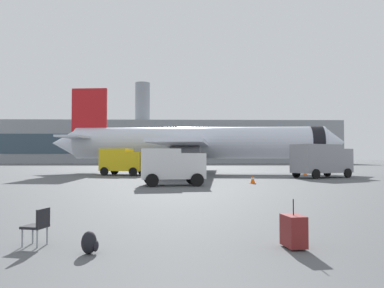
{
  "coord_description": "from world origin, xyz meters",
  "views": [
    {
      "loc": [
        -0.03,
        -3.29,
        2.07
      ],
      "look_at": [
        0.79,
        26.02,
        3.0
      ],
      "focal_mm": 36.09,
      "sensor_mm": 36.0,
      "label": 1
    }
  ],
  "objects_px": {
    "fuel_truck": "(321,159)",
    "rolling_suitcase": "(294,231)",
    "airplane_at_gate": "(196,143)",
    "safety_cone_far": "(305,172)",
    "gate_chair": "(38,224)",
    "cargo_van": "(172,165)",
    "service_truck": "(123,160)",
    "safety_cone_near": "(114,170)",
    "safety_cone_mid": "(253,179)",
    "traveller_backpack": "(90,243)"
  },
  "relations": [
    {
      "from": "service_truck",
      "to": "traveller_backpack",
      "type": "relative_size",
      "value": 10.93
    },
    {
      "from": "fuel_truck",
      "to": "traveller_backpack",
      "type": "relative_size",
      "value": 13.41
    },
    {
      "from": "cargo_van",
      "to": "service_truck",
      "type": "bearing_deg",
      "value": 110.96
    },
    {
      "from": "gate_chair",
      "to": "fuel_truck",
      "type": "bearing_deg",
      "value": 58.79
    },
    {
      "from": "traveller_backpack",
      "to": "gate_chair",
      "type": "xyz_separation_m",
      "value": [
        -1.37,
        0.76,
        0.27
      ]
    },
    {
      "from": "service_truck",
      "to": "safety_cone_near",
      "type": "xyz_separation_m",
      "value": [
        -1.84,
        5.16,
        -1.27
      ]
    },
    {
      "from": "safety_cone_far",
      "to": "gate_chair",
      "type": "distance_m",
      "value": 36.98
    },
    {
      "from": "cargo_van",
      "to": "gate_chair",
      "type": "relative_size",
      "value": 5.4
    },
    {
      "from": "safety_cone_near",
      "to": "safety_cone_far",
      "type": "bearing_deg",
      "value": -13.62
    },
    {
      "from": "airplane_at_gate",
      "to": "traveller_backpack",
      "type": "xyz_separation_m",
      "value": [
        -3.7,
        -38.39,
        -3.42
      ]
    },
    {
      "from": "airplane_at_gate",
      "to": "gate_chair",
      "type": "distance_m",
      "value": 38.09
    },
    {
      "from": "rolling_suitcase",
      "to": "gate_chair",
      "type": "distance_m",
      "value": 5.85
    },
    {
      "from": "safety_cone_mid",
      "to": "traveller_backpack",
      "type": "distance_m",
      "value": 22.03
    },
    {
      "from": "rolling_suitcase",
      "to": "gate_chair",
      "type": "height_order",
      "value": "rolling_suitcase"
    },
    {
      "from": "safety_cone_near",
      "to": "safety_cone_far",
      "type": "xyz_separation_m",
      "value": [
        21.78,
        -5.28,
        -0.02
      ]
    },
    {
      "from": "fuel_truck",
      "to": "safety_cone_mid",
      "type": "xyz_separation_m",
      "value": [
        -8.06,
        -7.68,
        -1.45
      ]
    },
    {
      "from": "airplane_at_gate",
      "to": "gate_chair",
      "type": "bearing_deg",
      "value": -97.68
    },
    {
      "from": "gate_chair",
      "to": "cargo_van",
      "type": "bearing_deg",
      "value": 81.67
    },
    {
      "from": "airplane_at_gate",
      "to": "service_truck",
      "type": "distance_m",
      "value": 9.55
    },
    {
      "from": "cargo_van",
      "to": "rolling_suitcase",
      "type": "xyz_separation_m",
      "value": [
        3.18,
        -18.54,
        -1.06
      ]
    },
    {
      "from": "airplane_at_gate",
      "to": "fuel_truck",
      "type": "xyz_separation_m",
      "value": [
        11.71,
        -9.93,
        -1.88
      ]
    },
    {
      "from": "safety_cone_far",
      "to": "cargo_van",
      "type": "bearing_deg",
      "value": -134.02
    },
    {
      "from": "safety_cone_far",
      "to": "fuel_truck",
      "type": "bearing_deg",
      "value": -91.32
    },
    {
      "from": "fuel_truck",
      "to": "safety_cone_far",
      "type": "height_order",
      "value": "fuel_truck"
    },
    {
      "from": "rolling_suitcase",
      "to": "safety_cone_near",
      "type": "bearing_deg",
      "value": 105.53
    },
    {
      "from": "rolling_suitcase",
      "to": "cargo_van",
      "type": "bearing_deg",
      "value": 99.74
    },
    {
      "from": "airplane_at_gate",
      "to": "safety_cone_far",
      "type": "bearing_deg",
      "value": -21.81
    },
    {
      "from": "safety_cone_far",
      "to": "airplane_at_gate",
      "type": "bearing_deg",
      "value": 158.19
    },
    {
      "from": "fuel_truck",
      "to": "cargo_van",
      "type": "bearing_deg",
      "value": -145.96
    },
    {
      "from": "rolling_suitcase",
      "to": "traveller_backpack",
      "type": "bearing_deg",
      "value": -175.24
    },
    {
      "from": "fuel_truck",
      "to": "rolling_suitcase",
      "type": "distance_m",
      "value": 30.17
    },
    {
      "from": "traveller_backpack",
      "to": "gate_chair",
      "type": "bearing_deg",
      "value": 150.93
    },
    {
      "from": "service_truck",
      "to": "gate_chair",
      "type": "xyz_separation_m",
      "value": [
        3.03,
        -33.01,
        -1.11
      ]
    },
    {
      "from": "service_truck",
      "to": "cargo_van",
      "type": "bearing_deg",
      "value": -69.04
    },
    {
      "from": "fuel_truck",
      "to": "safety_cone_far",
      "type": "relative_size",
      "value": 9.91
    },
    {
      "from": "service_truck",
      "to": "traveller_backpack",
      "type": "xyz_separation_m",
      "value": [
        4.41,
        -33.77,
        -1.37
      ]
    },
    {
      "from": "cargo_van",
      "to": "rolling_suitcase",
      "type": "distance_m",
      "value": 18.84
    },
    {
      "from": "fuel_truck",
      "to": "safety_cone_mid",
      "type": "relative_size",
      "value": 9.92
    },
    {
      "from": "rolling_suitcase",
      "to": "gate_chair",
      "type": "bearing_deg",
      "value": 176.18
    },
    {
      "from": "cargo_van",
      "to": "safety_cone_far",
      "type": "bearing_deg",
      "value": 45.98
    },
    {
      "from": "safety_cone_mid",
      "to": "safety_cone_far",
      "type": "distance_m",
      "value": 15.26
    },
    {
      "from": "airplane_at_gate",
      "to": "traveller_backpack",
      "type": "distance_m",
      "value": 38.72
    },
    {
      "from": "airplane_at_gate",
      "to": "safety_cone_far",
      "type": "height_order",
      "value": "airplane_at_gate"
    },
    {
      "from": "service_truck",
      "to": "safety_cone_near",
      "type": "bearing_deg",
      "value": 109.67
    },
    {
      "from": "airplane_at_gate",
      "to": "safety_cone_near",
      "type": "bearing_deg",
      "value": 176.87
    },
    {
      "from": "service_truck",
      "to": "safety_cone_near",
      "type": "relative_size",
      "value": 7.71
    },
    {
      "from": "safety_cone_far",
      "to": "gate_chair",
      "type": "xyz_separation_m",
      "value": [
        -16.9,
        -32.89,
        0.18
      ]
    },
    {
      "from": "airplane_at_gate",
      "to": "safety_cone_far",
      "type": "xyz_separation_m",
      "value": [
        11.83,
        -4.73,
        -3.34
      ]
    },
    {
      "from": "cargo_van",
      "to": "fuel_truck",
      "type": "bearing_deg",
      "value": 34.04
    },
    {
      "from": "airplane_at_gate",
      "to": "safety_cone_far",
      "type": "relative_size",
      "value": 55.09
    }
  ]
}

